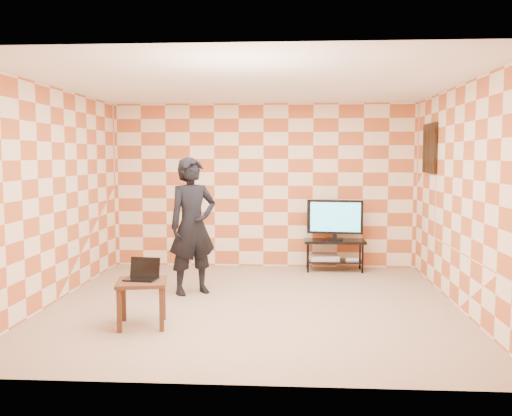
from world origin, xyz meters
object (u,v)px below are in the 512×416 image
object	(u,v)px
tv_stand	(335,248)
side_table	(142,289)
person	(193,226)
tv	(335,218)

from	to	relation	value
tv_stand	side_table	xyz separation A→B (m)	(-2.30, -3.14, 0.05)
person	tv	bearing A→B (deg)	5.50
side_table	tv_stand	bearing A→B (deg)	53.85
tv	side_table	bearing A→B (deg)	-126.19
tv_stand	person	xyz separation A→B (m)	(-2.00, -1.64, 0.55)
tv_stand	tv	size ratio (longest dim) A/B	1.10
tv_stand	person	distance (m)	2.65
side_table	person	xyz separation A→B (m)	(0.29, 1.50, 0.50)
side_table	tv	bearing A→B (deg)	53.81
side_table	person	world-z (taller)	person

